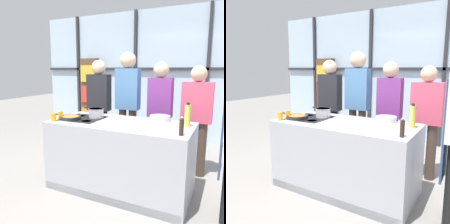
{
  "view_description": "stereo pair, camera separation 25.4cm",
  "coord_description": "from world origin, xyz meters",
  "views": [
    {
      "loc": [
        1.19,
        -2.62,
        1.54
      ],
      "look_at": [
        -0.16,
        0.1,
        0.99
      ],
      "focal_mm": 38.0,
      "sensor_mm": 36.0,
      "label": 1
    },
    {
      "loc": [
        1.42,
        -2.5,
        1.54
      ],
      "look_at": [
        -0.16,
        0.1,
        0.99
      ],
      "focal_mm": 38.0,
      "sensor_mm": 36.0,
      "label": 2
    }
  ],
  "objects": [
    {
      "name": "back_window_wall",
      "position": [
        0.0,
        2.53,
        1.4
      ],
      "size": [
        6.4,
        0.1,
        2.8
      ],
      "color": "silver",
      "rests_on": "ground_plane"
    },
    {
      "name": "spectator_center_left",
      "position": [
        -0.26,
        0.87,
        1.07
      ],
      "size": [
        0.38,
        0.25,
        1.8
      ],
      "rotation": [
        0.0,
        0.0,
        3.14
      ],
      "color": "#47382D",
      "rests_on": "ground_plane"
    },
    {
      "name": "pepper_grinder",
      "position": [
        0.79,
        -0.27,
        0.98
      ],
      "size": [
        0.05,
        0.05,
        0.19
      ],
      "color": "#332319",
      "rests_on": "demo_island"
    },
    {
      "name": "oil_bottle",
      "position": [
        0.78,
        0.14,
        1.02
      ],
      "size": [
        0.07,
        0.07,
        0.28
      ],
      "color": "#E0CC4C",
      "rests_on": "demo_island"
    },
    {
      "name": "demo_island",
      "position": [
        -0.0,
        -0.0,
        0.44
      ],
      "size": [
        1.76,
        0.84,
        0.89
      ],
      "color": "#A8AAB2",
      "rests_on": "ground_plane"
    },
    {
      "name": "juice_glass_near",
      "position": [
        -0.78,
        -0.32,
        0.94
      ],
      "size": [
        0.07,
        0.07,
        0.1
      ],
      "primitive_type": "cylinder",
      "color": "orange",
      "rests_on": "demo_island"
    },
    {
      "name": "spectator_far_left",
      "position": [
        -0.79,
        0.87,
        0.98
      ],
      "size": [
        0.39,
        0.24,
        1.69
      ],
      "rotation": [
        0.0,
        0.0,
        3.14
      ],
      "color": "black",
      "rests_on": "ground_plane"
    },
    {
      "name": "mixing_bowl",
      "position": [
        0.42,
        0.31,
        0.92
      ],
      "size": [
        0.26,
        0.26,
        0.07
      ],
      "color": "silver",
      "rests_on": "demo_island"
    },
    {
      "name": "white_plate",
      "position": [
        0.35,
        -0.05,
        0.89
      ],
      "size": [
        0.25,
        0.25,
        0.01
      ],
      "primitive_type": "cylinder",
      "color": "white",
      "rests_on": "demo_island"
    },
    {
      "name": "spectator_center_right",
      "position": [
        0.26,
        0.87,
        0.96
      ],
      "size": [
        0.36,
        0.23,
        1.64
      ],
      "rotation": [
        0.0,
        0.0,
        3.14
      ],
      "color": "#232838",
      "rests_on": "ground_plane"
    },
    {
      "name": "frying_pan",
      "position": [
        -0.67,
        -0.12,
        0.91
      ],
      "size": [
        0.51,
        0.29,
        0.04
      ],
      "color": "#232326",
      "rests_on": "demo_island"
    },
    {
      "name": "spectator_far_right",
      "position": [
        0.79,
        0.87,
        0.9
      ],
      "size": [
        0.42,
        0.22,
        1.58
      ],
      "rotation": [
        0.0,
        0.0,
        3.14
      ],
      "color": "#47382D",
      "rests_on": "ground_plane"
    },
    {
      "name": "bookshelf",
      "position": [
        -1.89,
        2.34,
        0.89
      ],
      "size": [
        0.45,
        0.19,
        1.78
      ],
      "color": "brown",
      "rests_on": "ground_plane"
    },
    {
      "name": "saucepan",
      "position": [
        -0.42,
        0.13,
        0.95
      ],
      "size": [
        0.37,
        0.23,
        0.12
      ],
      "color": "silver",
      "rests_on": "demo_island"
    },
    {
      "name": "juice_glass_far",
      "position": [
        -0.78,
        -0.18,
        0.94
      ],
      "size": [
        0.07,
        0.07,
        0.1
      ],
      "primitive_type": "cylinder",
      "color": "orange",
      "rests_on": "demo_island"
    },
    {
      "name": "ground_plane",
      "position": [
        0.0,
        0.0,
        0.0
      ],
      "size": [
        18.0,
        18.0,
        0.0
      ],
      "primitive_type": "plane",
      "color": "gray"
    }
  ]
}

